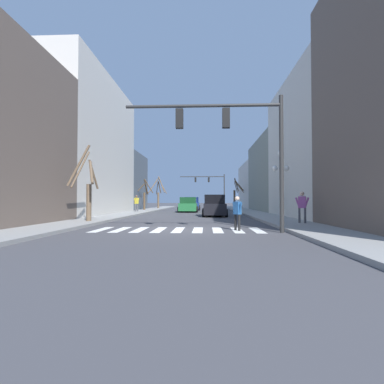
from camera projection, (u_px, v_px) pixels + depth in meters
The scene contains 19 objects.
ground_plane at pixel (178, 230), 13.82m from camera, with size 240.00×240.00×0.00m, color #424247.
sidewalk_left at pixel (52, 228), 14.10m from camera, with size 2.54×90.00×0.15m.
sidewalk_right at pixel (310, 229), 13.54m from camera, with size 2.54×90.00×0.15m.
building_row_left at pixel (72, 154), 25.77m from camera, with size 6.00×35.52×12.50m.
building_row_right at pixel (300, 164), 28.68m from camera, with size 6.00×47.55×12.01m.
crosswalk_stripes at pixel (178, 230), 13.78m from camera, with size 7.65×2.60×0.01m.
traffic_signal_near at pixel (234, 133), 12.80m from camera, with size 6.77×0.28×5.84m.
traffic_signal_far at pixel (211, 183), 52.35m from camera, with size 7.83×0.28×5.87m.
street_lamp_right_corner at pixel (281, 171), 16.58m from camera, with size 0.95×0.36×4.00m.
car_parked_right_far at pixel (188, 205), 34.02m from camera, with size 2.19×4.31×1.68m.
car_parked_left_mid at pixel (214, 206), 25.33m from camera, with size 2.06×4.21×1.82m.
car_parked_right_mid at pixel (192, 204), 40.21m from camera, with size 2.17×4.67×1.76m.
pedestrian_on_left_sidewalk at pixel (137, 202), 32.01m from camera, with size 0.51×0.65×1.73m.
pedestrian_waiting_at_curb at pixel (302, 204), 16.02m from camera, with size 0.70×0.37×1.68m.
pedestrian_crossing_street at pixel (237, 210), 13.52m from camera, with size 0.43×0.60×1.55m.
street_tree_right_near at pixel (236, 194), 45.24m from camera, with size 1.55×2.58×4.57m.
street_tree_left_near at pixel (158, 193), 45.11m from camera, with size 2.60×2.82×4.82m.
street_tree_right_mid at pixel (87, 187), 17.52m from camera, with size 1.88×2.16×4.52m.
street_tree_right_far at pixel (145, 195), 37.81m from camera, with size 2.05×1.42×3.90m.
Camera 1 is at (1.27, -13.82, 1.39)m, focal length 28.00 mm.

